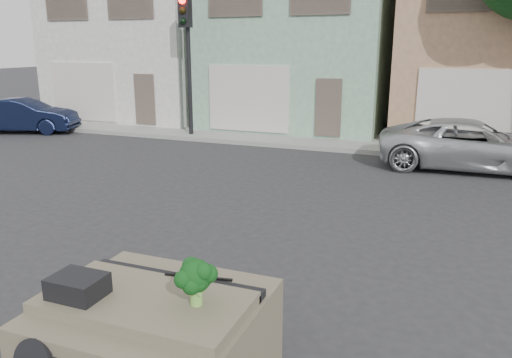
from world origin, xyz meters
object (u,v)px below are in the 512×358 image
Objects in this scene: navy_sedan at (26,132)px; broccoli at (196,282)px; silver_pickup at (469,169)px; traffic_signal at (188,68)px.

broccoli reaches higher than navy_sedan.
silver_pickup is (16.28, -0.05, 0.00)m from navy_sedan.
traffic_signal is at bearing 119.11° from broccoli.
broccoli is (-2.56, -11.28, 1.34)m from silver_pickup.
navy_sedan is at bearing 140.45° from broccoli.
navy_sedan is 9.22× the size of broccoli.
silver_pickup is at bearing -7.79° from traffic_signal.
broccoli is at bearing -60.89° from traffic_signal.
broccoli is (7.01, -12.59, -1.21)m from traffic_signal.
traffic_signal is at bearing -99.76° from navy_sedan.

